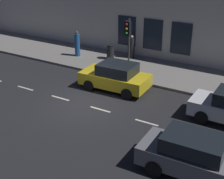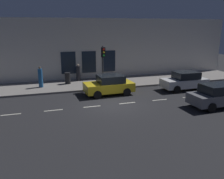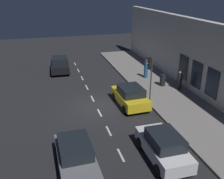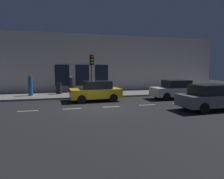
{
  "view_description": "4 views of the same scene",
  "coord_description": "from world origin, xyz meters",
  "px_view_note": "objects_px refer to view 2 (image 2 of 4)",
  "views": [
    {
      "loc": [
        -12.41,
        -9.08,
        7.81
      ],
      "look_at": [
        0.36,
        -1.48,
        1.09
      ],
      "focal_mm": 52.5,
      "sensor_mm": 36.0,
      "label": 1
    },
    {
      "loc": [
        -15.19,
        4.85,
        5.34
      ],
      "look_at": [
        0.8,
        -0.09,
        0.88
      ],
      "focal_mm": 37.98,
      "sensor_mm": 36.0,
      "label": 2
    },
    {
      "loc": [
        -3.56,
        -17.12,
        8.64
      ],
      "look_at": [
        1.07,
        -0.56,
        1.56
      ],
      "focal_mm": 40.48,
      "sensor_mm": 36.0,
      "label": 3
    },
    {
      "loc": [
        -12.55,
        2.26,
        2.56
      ],
      "look_at": [
        1.62,
        -1.46,
        0.98
      ],
      "focal_mm": 31.59,
      "sensor_mm": 36.0,
      "label": 4
    }
  ],
  "objects_px": {
    "trash_bin": "(68,78)",
    "pedestrian_0": "(41,78)",
    "traffic_light": "(103,57)",
    "pedestrian_1": "(78,73)",
    "parked_car_0": "(109,85)",
    "parked_car_3": "(185,81)",
    "parked_car_1": "(219,95)"
  },
  "relations": [
    {
      "from": "parked_car_3",
      "to": "trash_bin",
      "type": "distance_m",
      "value": 10.57
    },
    {
      "from": "traffic_light",
      "to": "pedestrian_1",
      "type": "height_order",
      "value": "traffic_light"
    },
    {
      "from": "parked_car_1",
      "to": "parked_car_3",
      "type": "bearing_deg",
      "value": 174.04
    },
    {
      "from": "parked_car_1",
      "to": "parked_car_3",
      "type": "xyz_separation_m",
      "value": [
        4.59,
        -0.37,
        -0.0
      ]
    },
    {
      "from": "parked_car_0",
      "to": "trash_bin",
      "type": "bearing_deg",
      "value": 32.22
    },
    {
      "from": "pedestrian_0",
      "to": "parked_car_0",
      "type": "bearing_deg",
      "value": -147.96
    },
    {
      "from": "pedestrian_1",
      "to": "trash_bin",
      "type": "xyz_separation_m",
      "value": [
        -1.01,
        1.18,
        -0.22
      ]
    },
    {
      "from": "parked_car_0",
      "to": "pedestrian_1",
      "type": "bearing_deg",
      "value": 15.65
    },
    {
      "from": "traffic_light",
      "to": "trash_bin",
      "type": "height_order",
      "value": "traffic_light"
    },
    {
      "from": "pedestrian_0",
      "to": "trash_bin",
      "type": "bearing_deg",
      "value": -99.59
    },
    {
      "from": "pedestrian_0",
      "to": "pedestrian_1",
      "type": "relative_size",
      "value": 1.12
    },
    {
      "from": "trash_bin",
      "to": "traffic_light",
      "type": "bearing_deg",
      "value": -133.12
    },
    {
      "from": "parked_car_0",
      "to": "pedestrian_0",
      "type": "height_order",
      "value": "pedestrian_0"
    },
    {
      "from": "traffic_light",
      "to": "parked_car_3",
      "type": "relative_size",
      "value": 0.93
    },
    {
      "from": "traffic_light",
      "to": "pedestrian_1",
      "type": "distance_m",
      "value": 4.37
    },
    {
      "from": "parked_car_0",
      "to": "parked_car_3",
      "type": "bearing_deg",
      "value": -96.53
    },
    {
      "from": "pedestrian_0",
      "to": "parked_car_1",
      "type": "bearing_deg",
      "value": -150.96
    },
    {
      "from": "parked_car_0",
      "to": "pedestrian_1",
      "type": "distance_m",
      "value": 5.4
    },
    {
      "from": "pedestrian_0",
      "to": "parked_car_3",
      "type": "bearing_deg",
      "value": -132.89
    },
    {
      "from": "traffic_light",
      "to": "pedestrian_1",
      "type": "relative_size",
      "value": 2.2
    },
    {
      "from": "pedestrian_0",
      "to": "trash_bin",
      "type": "distance_m",
      "value": 2.53
    },
    {
      "from": "traffic_light",
      "to": "pedestrian_0",
      "type": "distance_m",
      "value": 5.83
    },
    {
      "from": "traffic_light",
      "to": "pedestrian_1",
      "type": "xyz_separation_m",
      "value": [
        3.59,
        1.58,
        -1.94
      ]
    },
    {
      "from": "pedestrian_1",
      "to": "trash_bin",
      "type": "relative_size",
      "value": 1.57
    },
    {
      "from": "pedestrian_1",
      "to": "parked_car_1",
      "type": "bearing_deg",
      "value": 41.49
    },
    {
      "from": "trash_bin",
      "to": "pedestrian_0",
      "type": "bearing_deg",
      "value": 104.76
    },
    {
      "from": "parked_car_3",
      "to": "pedestrian_0",
      "type": "distance_m",
      "value": 12.58
    },
    {
      "from": "parked_car_0",
      "to": "trash_bin",
      "type": "xyz_separation_m",
      "value": [
        4.13,
        2.83,
        -0.11
      ]
    },
    {
      "from": "parked_car_1",
      "to": "pedestrian_0",
      "type": "height_order",
      "value": "pedestrian_0"
    },
    {
      "from": "pedestrian_0",
      "to": "pedestrian_1",
      "type": "xyz_separation_m",
      "value": [
        1.65,
        -3.6,
        -0.1
      ]
    },
    {
      "from": "parked_car_1",
      "to": "pedestrian_1",
      "type": "bearing_deg",
      "value": -143.51
    },
    {
      "from": "parked_car_3",
      "to": "pedestrian_1",
      "type": "bearing_deg",
      "value": 55.6
    }
  ]
}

